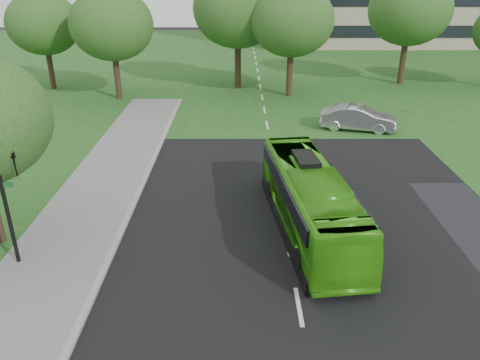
{
  "coord_description": "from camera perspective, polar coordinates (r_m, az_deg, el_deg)",
  "views": [
    {
      "loc": [
        -2.0,
        -14.58,
        10.42
      ],
      "look_at": [
        -1.98,
        4.84,
        1.6
      ],
      "focal_mm": 35.0,
      "sensor_mm": 36.0,
      "label": 1
    }
  ],
  "objects": [
    {
      "name": "tree_park_a",
      "position": [
        41.79,
        -15.37,
        17.77
      ],
      "size": [
        6.84,
        6.84,
        9.08
      ],
      "color": "black",
      "rests_on": "ground"
    },
    {
      "name": "tree_park_b",
      "position": [
        44.29,
        -0.28,
        20.11
      ],
      "size": [
        8.02,
        8.02,
        10.51
      ],
      "color": "black",
      "rests_on": "ground"
    },
    {
      "name": "street_surfaces",
      "position": [
        38.78,
        2.37,
        8.86
      ],
      "size": [
        120.0,
        120.0,
        0.15
      ],
      "color": "black",
      "rests_on": "ground"
    },
    {
      "name": "tree_park_d",
      "position": [
        48.9,
        20.01,
        18.89
      ],
      "size": [
        7.66,
        7.66,
        10.13
      ],
      "color": "black",
      "rests_on": "ground"
    },
    {
      "name": "tree_park_c",
      "position": [
        41.73,
        6.35,
        18.76
      ],
      "size": [
        7.11,
        7.11,
        9.44
      ],
      "color": "black",
      "rests_on": "ground"
    },
    {
      "name": "sedan",
      "position": [
        34.02,
        14.19,
        7.34
      ],
      "size": [
        5.44,
        3.01,
        1.7
      ],
      "primitive_type": "imported",
      "rotation": [
        0.0,
        0.0,
        1.32
      ],
      "color": "#B9BABE",
      "rests_on": "ground"
    },
    {
      "name": "ground",
      "position": [
        18.03,
        6.44,
        -11.06
      ],
      "size": [
        160.0,
        160.0,
        0.0
      ],
      "primitive_type": "plane",
      "color": "black",
      "rests_on": "ground"
    },
    {
      "name": "traffic_light",
      "position": [
        18.72,
        -26.49,
        -1.28
      ],
      "size": [
        0.85,
        0.24,
        5.29
      ],
      "rotation": [
        0.0,
        0.0,
        0.21
      ],
      "color": "black",
      "rests_on": "ground"
    },
    {
      "name": "tree_park_f",
      "position": [
        47.56,
        -22.85,
        17.14
      ],
      "size": [
        6.46,
        6.46,
        8.63
      ],
      "color": "black",
      "rests_on": "ground"
    },
    {
      "name": "bus",
      "position": [
        20.14,
        8.52,
        -2.43
      ],
      "size": [
        3.58,
        10.34,
        2.82
      ],
      "primitive_type": "imported",
      "rotation": [
        0.0,
        0.0,
        0.12
      ],
      "color": "#43B518",
      "rests_on": "ground"
    }
  ]
}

